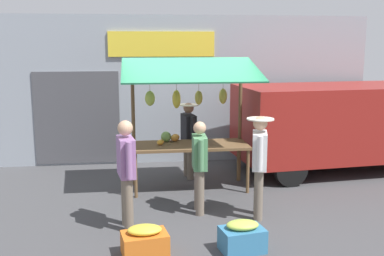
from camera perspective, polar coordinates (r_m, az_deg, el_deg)
ground_plane at (r=8.91m, az=-0.25°, el=-7.57°), size 40.00×40.00×0.00m
street_backdrop at (r=10.70m, az=-2.00°, el=4.80°), size 9.00×0.30×3.40m
market_stall at (r=8.59m, az=-0.41°, el=2.27°), size 2.50×1.46×2.50m
vendor_with_sunhat at (r=9.40m, az=-0.43°, el=-0.78°), size 0.41×0.67×1.58m
shopper_with_shopping_bag at (r=7.47m, az=0.93°, el=-4.19°), size 0.24×0.67×1.53m
shopper_in_striped_shirt at (r=7.31m, az=8.41°, el=-3.77°), size 0.43×0.69×1.66m
shopper_in_grey_tee at (r=6.87m, az=-8.22°, el=-4.80°), size 0.29×0.70×1.66m
parked_van at (r=10.34m, az=17.19°, el=0.90°), size 4.56×2.26×1.88m
produce_crate_near at (r=6.36m, az=6.30°, el=-13.39°), size 0.64×0.49×0.43m
produce_crate_side at (r=6.26m, az=-5.92°, el=-13.91°), size 0.66×0.49×0.41m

